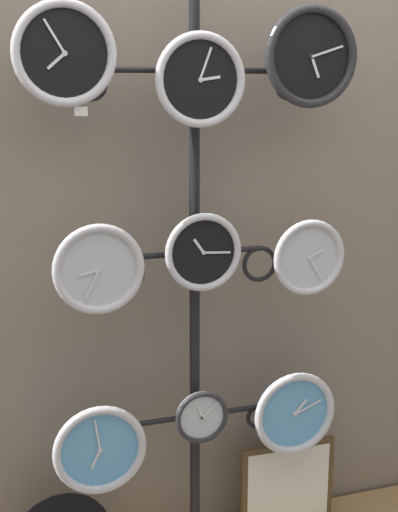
% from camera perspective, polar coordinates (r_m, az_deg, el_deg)
% --- Properties ---
extents(shop_wall, '(4.40, 0.04, 2.80)m').
position_cam_1_polar(shop_wall, '(2.57, -1.45, 5.39)').
color(shop_wall, gray).
rests_on(shop_wall, ground_plane).
extents(display_stand, '(0.78, 0.42, 2.12)m').
position_cam_1_polar(display_stand, '(2.62, -0.34, -10.81)').
color(display_stand, black).
rests_on(display_stand, ground_plane).
extents(clock_top_left, '(0.31, 0.04, 0.31)m').
position_cam_1_polar(clock_top_left, '(2.21, -10.72, 15.64)').
color(clock_top_left, black).
extents(clock_top_center, '(0.30, 0.04, 0.30)m').
position_cam_1_polar(clock_top_center, '(2.28, 0.09, 13.91)').
color(clock_top_center, black).
extents(clock_top_right, '(0.33, 0.04, 0.33)m').
position_cam_1_polar(clock_top_right, '(2.44, 8.95, 15.47)').
color(clock_top_right, black).
extents(clock_middle_left, '(0.30, 0.04, 0.30)m').
position_cam_1_polar(clock_middle_left, '(2.29, -8.04, -1.04)').
color(clock_middle_left, silver).
extents(clock_middle_center, '(0.27, 0.04, 0.27)m').
position_cam_1_polar(clock_middle_center, '(2.36, 0.32, 0.31)').
color(clock_middle_center, black).
extents(clock_middle_right, '(0.27, 0.04, 0.27)m').
position_cam_1_polar(clock_middle_right, '(2.53, 8.76, -0.11)').
color(clock_middle_right, silver).
extents(clock_bottom_left, '(0.32, 0.04, 0.32)m').
position_cam_1_polar(clock_bottom_left, '(2.50, -7.94, -15.08)').
color(clock_bottom_left, '#60A8DB').
extents(clock_bottom_center, '(0.19, 0.04, 0.19)m').
position_cam_1_polar(clock_bottom_center, '(2.58, 0.25, -12.73)').
color(clock_bottom_center, silver).
extents(clock_bottom_right, '(0.32, 0.04, 0.32)m').
position_cam_1_polar(clock_bottom_right, '(2.70, 7.64, -12.36)').
color(clock_bottom_right, '#60A8DB').
extents(picture_frame, '(0.38, 0.02, 0.37)m').
position_cam_1_polar(picture_frame, '(2.92, 7.09, -17.86)').
color(picture_frame, '#4C381E').
rests_on(picture_frame, low_shelf).
extents(price_tag_upper, '(0.04, 0.00, 0.03)m').
position_cam_1_polar(price_tag_upper, '(2.22, -9.42, 11.35)').
color(price_tag_upper, white).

